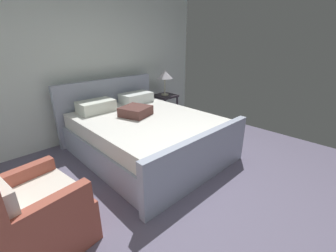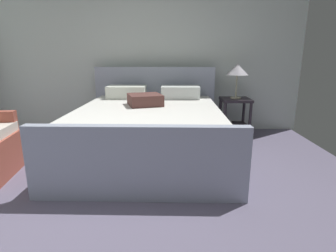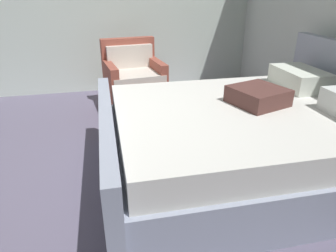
{
  "view_description": "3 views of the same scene",
  "coord_description": "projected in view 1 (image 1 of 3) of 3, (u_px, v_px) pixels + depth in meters",
  "views": [
    {
      "loc": [
        -1.85,
        -1.12,
        1.72
      ],
      "look_at": [
        0.35,
        1.09,
        0.5
      ],
      "focal_mm": 23.7,
      "sensor_mm": 36.0,
      "label": 1
    },
    {
      "loc": [
        0.43,
        -1.85,
        1.22
      ],
      "look_at": [
        0.4,
        0.87,
        0.52
      ],
      "focal_mm": 28.76,
      "sensor_mm": 36.0,
      "label": 2
    },
    {
      "loc": [
        2.27,
        0.28,
        1.52
      ],
      "look_at": [
        0.31,
        0.73,
        0.59
      ],
      "focal_mm": 32.27,
      "sensor_mm": 36.0,
      "label": 3
    }
  ],
  "objects": [
    {
      "name": "ground_plane",
      "position": [
        213.0,
        199.0,
        2.58
      ],
      "size": [
        5.04,
        5.38,
        0.02
      ],
      "primitive_type": "cube",
      "color": "slate"
    },
    {
      "name": "nightstand_right",
      "position": [
        165.0,
        104.0,
        4.87
      ],
      "size": [
        0.44,
        0.44,
        0.6
      ],
      "color": "#2A242B",
      "rests_on": "ground"
    },
    {
      "name": "wall_back",
      "position": [
        88.0,
        65.0,
        3.92
      ],
      "size": [
        5.16,
        0.12,
        2.61
      ],
      "primitive_type": "cube",
      "color": "silver",
      "rests_on": "ground"
    },
    {
      "name": "bed",
      "position": [
        144.0,
        133.0,
        3.51
      ],
      "size": [
        1.93,
        2.33,
        1.06
      ],
      "color": "#9BA3B8",
      "rests_on": "ground"
    },
    {
      "name": "table_lamp_right",
      "position": [
        165.0,
        75.0,
        4.64
      ],
      "size": [
        0.33,
        0.33,
        0.52
      ],
      "color": "#B7B293",
      "rests_on": "nightstand_right"
    },
    {
      "name": "armchair",
      "position": [
        31.0,
        216.0,
        1.84
      ],
      "size": [
        0.81,
        0.8,
        0.9
      ],
      "color": "#9F4D3D",
      "rests_on": "ground"
    }
  ]
}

